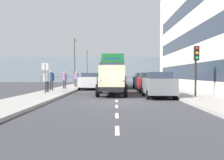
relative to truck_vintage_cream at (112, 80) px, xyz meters
The scene contains 22 objects.
ground_plane 5.36m from the truck_vintage_cream, 93.73° to the right, with size 80.00×80.00×0.00m, color #38383D.
sidewalk_left 7.66m from the truck_vintage_cream, 136.46° to the right, with size 2.79×42.02×0.15m, color #9E9993.
sidewalk_right 7.19m from the truck_vintage_cream, 47.33° to the right, with size 2.79×42.02×0.15m, color #9E9993.
road_centreline_markings 4.47m from the truck_vintage_cream, 94.53° to the right, with size 0.12×37.05×0.01m.
building_terrace 12.00m from the truck_vintage_cream, 157.64° to the right, with size 6.41×26.87×12.43m.
sea_horizon 29.26m from the truck_vintage_cream, 90.67° to the right, with size 80.00×0.80×5.00m, color #84939E.
seawall_railing 25.64m from the truck_vintage_cream, 90.76° to the right, with size 28.08×0.08×1.20m.
truck_vintage_cream is the anchor object (origin of this frame).
lorry_cargo_green 10.23m from the truck_vintage_cream, 89.69° to the right, with size 2.58×8.20×3.87m.
car_grey_kerbside_near 3.54m from the truck_vintage_cream, 153.12° to the left, with size 1.86×3.97×1.72m.
car_red_kerbside_1 4.51m from the truck_vintage_cream, 134.37° to the right, with size 1.77×3.81×1.72m.
car_navy_kerbside_2 8.57m from the truck_vintage_cream, 111.56° to the right, with size 1.79×4.27×1.72m.
car_white_oppositeside_0 7.32m from the truck_vintage_cream, 70.28° to the right, with size 1.93×4.11×1.72m.
car_teal_oppositeside_1 13.10m from the truck_vintage_cream, 79.15° to the right, with size 1.90×4.68×1.72m.
pedestrian_couple_b 5.37m from the truck_vintage_cream, 12.18° to the right, with size 0.53×0.34×1.76m.
pedestrian_near_railing 6.42m from the truck_vintage_cream, 31.21° to the right, with size 0.53×0.34×1.80m.
pedestrian_couple_a 7.48m from the truck_vintage_cream, 49.83° to the right, with size 0.53×0.34×1.70m.
pedestrian_in_dark_coat 9.15m from the truck_vintage_cream, 63.73° to the right, with size 0.53×0.34×1.77m.
traffic_light_near 6.09m from the truck_vintage_cream, 154.49° to the left, with size 0.28×0.41×3.20m.
lamp_post_promenade 12.79m from the truck_vintage_cream, 67.26° to the right, with size 0.32×1.14×5.91m.
lamp_post_far 23.91m from the truck_vintage_cream, 78.46° to the right, with size 0.32×1.14×5.66m.
street_sign 4.96m from the truck_vintage_cream, ahead, with size 0.50×0.07×2.25m.
Camera 1 is at (0.03, 13.25, 1.57)m, focal length 37.29 mm.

